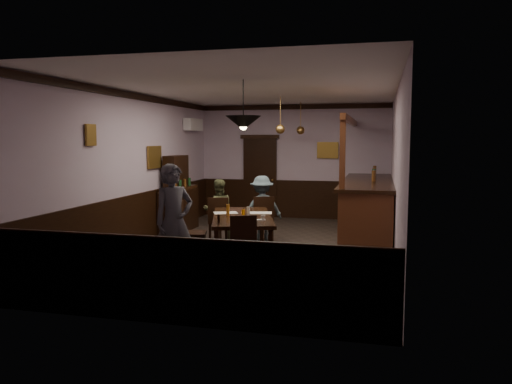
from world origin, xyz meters
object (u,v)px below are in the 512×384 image
(dining_table, at_px, (242,219))
(pendant_iron, at_px, (243,123))
(coffee_cup, at_px, (263,217))
(bar_counter, at_px, (368,206))
(pendant_brass_far, at_px, (301,130))
(person_seated_right, at_px, (262,208))
(sideboard, at_px, (178,201))
(chair_side, at_px, (188,229))
(person_seated_left, at_px, (218,210))
(soda_can, at_px, (243,213))
(pendant_brass_mid, at_px, (280,129))
(person_standing, at_px, (174,222))
(chair_far_right, at_px, (263,217))
(chair_near, at_px, (244,245))
(chair_far_left, at_px, (218,218))

(dining_table, distance_m, pendant_iron, 1.83)
(coffee_cup, height_order, bar_counter, bar_counter)
(pendant_brass_far, bearing_deg, pendant_iron, -91.94)
(coffee_cup, bearing_deg, pendant_iron, -140.98)
(person_seated_right, distance_m, sideboard, 2.16)
(bar_counter, relative_size, pendant_brass_far, 5.59)
(chair_side, distance_m, sideboard, 2.92)
(chair_side, distance_m, person_seated_left, 1.81)
(bar_counter, relative_size, pendant_iron, 5.82)
(soda_can, xyz_separation_m, bar_counter, (2.05, 2.66, -0.17))
(person_seated_left, relative_size, pendant_iron, 1.63)
(person_seated_right, bearing_deg, pendant_brass_mid, -136.07)
(person_standing, distance_m, pendant_iron, 1.86)
(chair_far_right, xyz_separation_m, person_standing, (-0.69, -2.85, 0.34))
(person_standing, height_order, person_seated_left, person_standing)
(coffee_cup, relative_size, pendant_brass_mid, 0.10)
(dining_table, height_order, chair_side, chair_side)
(pendant_brass_mid, bearing_deg, chair_side, -109.82)
(coffee_cup, bearing_deg, soda_can, 123.24)
(chair_near, xyz_separation_m, person_seated_left, (-1.27, 2.61, 0.12))
(pendant_brass_mid, relative_size, pendant_brass_far, 1.00)
(person_seated_right, bearing_deg, chair_side, 38.84)
(chair_near, height_order, person_seated_right, person_seated_right)
(sideboard, bearing_deg, chair_near, -53.88)
(chair_far_right, height_order, chair_side, chair_side)
(pendant_brass_mid, bearing_deg, person_standing, -102.01)
(person_seated_left, height_order, pendant_brass_far, pendant_brass_far)
(person_standing, xyz_separation_m, person_seated_left, (-0.26, 2.85, -0.23))
(soda_can, distance_m, bar_counter, 3.37)
(chair_far_left, bearing_deg, dining_table, 107.64)
(chair_far_right, bearing_deg, pendant_iron, 73.33)
(person_standing, bearing_deg, soda_can, 13.79)
(chair_far_right, relative_size, pendant_iron, 1.22)
(chair_near, height_order, chair_side, chair_side)
(chair_side, bearing_deg, chair_far_right, -41.36)
(sideboard, bearing_deg, pendant_brass_far, 35.46)
(coffee_cup, distance_m, soda_can, 0.57)
(chair_side, relative_size, sideboard, 0.60)
(person_seated_left, distance_m, soda_can, 1.68)
(chair_side, xyz_separation_m, bar_counter, (2.92, 3.08, 0.08))
(chair_far_right, xyz_separation_m, bar_counter, (2.03, 1.26, 0.12))
(coffee_cup, height_order, sideboard, sideboard)
(chair_side, distance_m, bar_counter, 4.25)
(chair_side, distance_m, pendant_brass_mid, 3.50)
(dining_table, xyz_separation_m, person_seated_left, (-0.89, 1.35, -0.05))
(chair_far_right, xyz_separation_m, chair_near, (0.33, -2.62, -0.01))
(dining_table, xyz_separation_m, soda_can, (0.03, -0.05, 0.12))
(person_standing, xyz_separation_m, coffee_cup, (1.11, 1.09, -0.06))
(dining_table, relative_size, chair_side, 2.34)
(chair_side, height_order, soda_can, chair_side)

